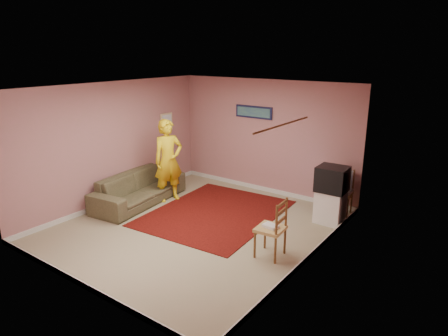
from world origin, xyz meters
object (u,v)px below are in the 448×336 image
Objects in this scene: chair_a at (342,188)px; sofa at (139,188)px; chair_b at (271,222)px; crt_tv at (332,179)px; tv_cabinet at (330,207)px; person at (168,161)px.

sofa is (-3.77, -1.96, -0.23)m from chair_a.
sofa is (-3.47, 0.39, -0.27)m from chair_b.
crt_tv is 0.26× the size of sofa.
tv_cabinet is 3.52m from person.
chair_b reaches higher than tv_cabinet.
tv_cabinet is 1.87m from chair_b.
crt_tv is at bearing -75.86° from sofa.
sofa is at bearing -160.64° from crt_tv.
person is at bearing -166.36° from crt_tv.
person is (0.40, 0.52, 0.57)m from sofa.
chair_b is (-0.31, -2.35, 0.03)m from chair_a.
crt_tv is 1.87m from chair_b.
person is at bearing -163.52° from chair_a.
chair_b reaches higher than chair_a.
chair_b is (-0.28, -1.83, -0.28)m from crt_tv.
chair_b is at bearing -84.38° from person.
tv_cabinet is at bearing -75.89° from sofa.
crt_tv is 3.47m from person.
chair_b is at bearing -100.30° from crt_tv.
crt_tv is 1.15× the size of chair_a.
person reaches higher than chair_a.
person reaches higher than crt_tv.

